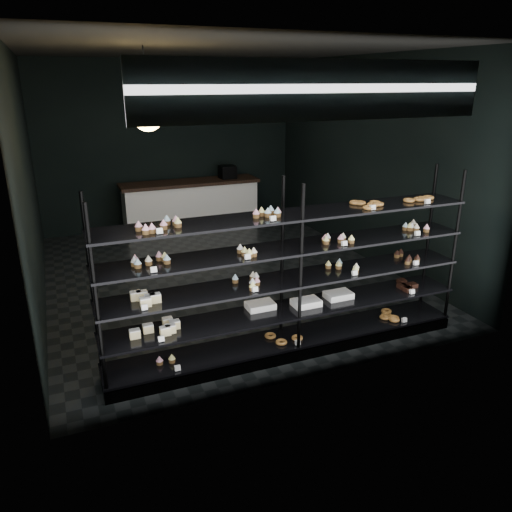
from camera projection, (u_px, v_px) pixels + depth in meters
The scene contains 5 objects.
room at pixel (218, 171), 7.13m from camera, with size 5.01×6.01×3.20m.
display_shelf at pixel (289, 299), 5.31m from camera, with size 4.00×0.50×1.91m.
signage at pixel (323, 90), 4.19m from camera, with size 3.30×0.05×0.50m.
pendant_lamp at pixel (147, 116), 5.57m from camera, with size 0.34×0.34×0.90m.
service_counter at pixel (191, 205), 9.77m from camera, with size 2.67×0.65×1.23m.
Camera 1 is at (-2.20, -6.80, 2.84)m, focal length 35.00 mm.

